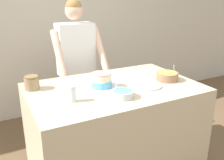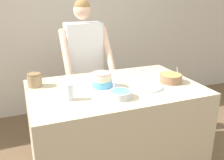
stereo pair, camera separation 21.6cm
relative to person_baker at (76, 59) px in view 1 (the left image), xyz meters
name	(u,v)px [view 1 (the left image)]	position (x,y,z in m)	size (l,w,h in m)	color
wall_back	(58,25)	(0.04, 0.84, 0.30)	(10.00, 0.05, 2.60)	beige
counter	(114,132)	(0.04, -0.87, -0.53)	(1.52, 0.98, 0.93)	#C6B793
person_baker	(76,59)	(0.00, 0.00, 0.00)	(0.57, 0.47, 1.67)	#2D2D38
cake	(101,82)	(-0.07, -0.85, -0.01)	(0.32, 0.32, 0.14)	silver
frosting_bowl_blue	(123,94)	(-0.01, -1.12, -0.04)	(0.18, 0.18, 0.14)	silver
frosting_bowl_yellow	(167,76)	(0.58, -0.95, -0.03)	(0.21, 0.21, 0.17)	#936B4C
drinking_glass	(72,94)	(-0.40, -1.02, 0.00)	(0.06, 0.06, 0.13)	silver
ceramic_plate	(147,86)	(0.31, -1.00, -0.06)	(0.26, 0.26, 0.01)	silver
stoneware_jar	(32,83)	(-0.62, -0.61, -0.01)	(0.13, 0.13, 0.12)	#9E7F5B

